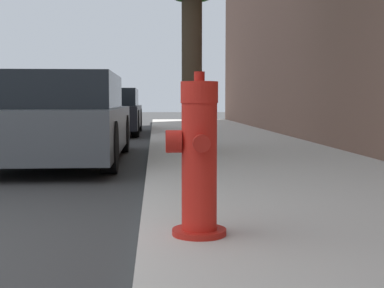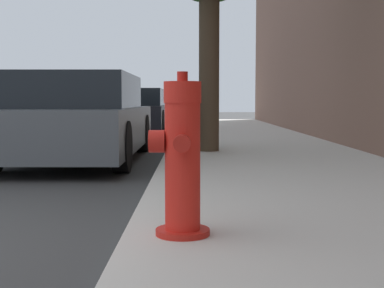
{
  "view_description": "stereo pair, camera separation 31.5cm",
  "coord_description": "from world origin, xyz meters",
  "views": [
    {
      "loc": [
        1.79,
        -2.83,
        0.92
      ],
      "look_at": [
        2.08,
        1.48,
        0.57
      ],
      "focal_mm": 50.0,
      "sensor_mm": 36.0,
      "label": 1
    },
    {
      "loc": [
        2.1,
        -2.85,
        0.92
      ],
      "look_at": [
        2.08,
        1.48,
        0.57
      ],
      "focal_mm": 50.0,
      "sensor_mm": 36.0,
      "label": 2
    }
  ],
  "objects": [
    {
      "name": "fire_hydrant",
      "position": [
        2.04,
        0.28,
        0.57
      ],
      "size": [
        0.36,
        0.36,
        0.96
      ],
      "color": "red",
      "rests_on": "sidewalk_slab"
    },
    {
      "name": "parked_car_near",
      "position": [
        0.38,
        5.25,
        0.64
      ],
      "size": [
        1.87,
        4.56,
        1.31
      ],
      "color": "#4C5156",
      "rests_on": "ground_plane"
    },
    {
      "name": "parked_car_mid",
      "position": [
        0.53,
        11.85,
        0.61
      ],
      "size": [
        1.71,
        4.12,
        1.24
      ],
      "color": "black",
      "rests_on": "ground_plane"
    }
  ]
}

